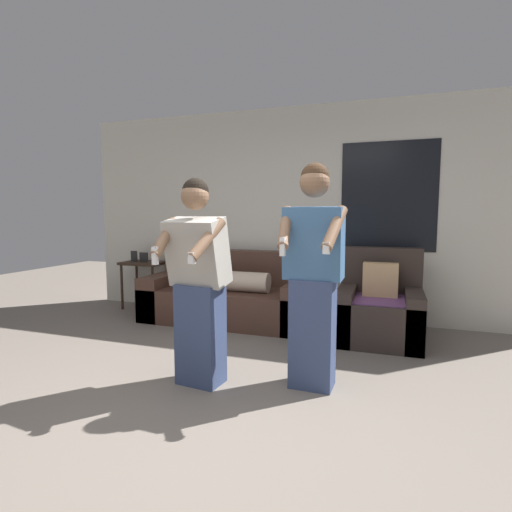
{
  "coord_description": "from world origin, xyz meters",
  "views": [
    {
      "loc": [
        1.19,
        -2.13,
        1.35
      ],
      "look_at": [
        0.2,
        0.75,
        1.03
      ],
      "focal_mm": 28.0,
      "sensor_mm": 36.0,
      "label": 1
    }
  ],
  "objects_px": {
    "couch": "(231,297)",
    "side_table": "(144,269)",
    "person_left": "(198,284)",
    "person_right": "(313,276)",
    "armchair": "(379,310)"
  },
  "relations": [
    {
      "from": "person_right",
      "to": "side_table",
      "type": "bearing_deg",
      "value": 146.74
    },
    {
      "from": "couch",
      "to": "person_right",
      "type": "xyz_separation_m",
      "value": [
        1.35,
        -1.6,
        0.58
      ]
    },
    {
      "from": "couch",
      "to": "person_right",
      "type": "relative_size",
      "value": 1.23
    },
    {
      "from": "couch",
      "to": "side_table",
      "type": "relative_size",
      "value": 2.6
    },
    {
      "from": "side_table",
      "to": "person_left",
      "type": "distance_m",
      "value": 2.83
    },
    {
      "from": "couch",
      "to": "armchair",
      "type": "relative_size",
      "value": 2.19
    },
    {
      "from": "couch",
      "to": "person_left",
      "type": "bearing_deg",
      "value": -75.04
    },
    {
      "from": "armchair",
      "to": "side_table",
      "type": "height_order",
      "value": "armchair"
    },
    {
      "from": "armchair",
      "to": "person_right",
      "type": "bearing_deg",
      "value": -108.12
    },
    {
      "from": "armchair",
      "to": "couch",
      "type": "bearing_deg",
      "value": 173.53
    },
    {
      "from": "side_table",
      "to": "person_left",
      "type": "height_order",
      "value": "person_left"
    },
    {
      "from": "armchair",
      "to": "person_left",
      "type": "distance_m",
      "value": 2.16
    },
    {
      "from": "couch",
      "to": "side_table",
      "type": "distance_m",
      "value": 1.47
    },
    {
      "from": "side_table",
      "to": "person_right",
      "type": "bearing_deg",
      "value": -33.26
    },
    {
      "from": "person_left",
      "to": "side_table",
      "type": "bearing_deg",
      "value": 132.96
    }
  ]
}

